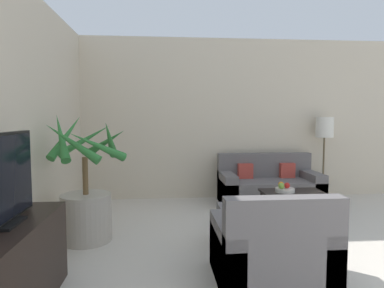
{
  "coord_description": "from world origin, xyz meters",
  "views": [
    {
      "loc": [
        -1.81,
        -0.07,
        1.39
      ],
      "look_at": [
        -1.38,
        4.77,
        1.0
      ],
      "focal_mm": 32.0,
      "sensor_mm": 36.0,
      "label": 1
    }
  ],
  "objects_px": {
    "armchair": "(271,252)",
    "ottoman": "(251,226)",
    "apple_red": "(287,185)",
    "potted_palm": "(86,200)",
    "floor_lamp": "(324,132)",
    "television": "(4,180)",
    "fruit_bowl": "(285,190)",
    "orange_fruit": "(281,185)",
    "apple_green": "(281,186)",
    "sofa_loveseat": "(269,187)",
    "tv_console": "(7,272)",
    "coffee_table": "(293,196)"
  },
  "relations": [
    {
      "from": "armchair",
      "to": "ottoman",
      "type": "height_order",
      "value": "armchair"
    },
    {
      "from": "ottoman",
      "to": "apple_red",
      "type": "bearing_deg",
      "value": 47.89
    },
    {
      "from": "potted_palm",
      "to": "floor_lamp",
      "type": "relative_size",
      "value": 1.05
    },
    {
      "from": "television",
      "to": "armchair",
      "type": "xyz_separation_m",
      "value": [
        1.96,
        0.33,
        -0.7
      ]
    },
    {
      "from": "fruit_bowl",
      "to": "ottoman",
      "type": "distance_m",
      "value": 1.03
    },
    {
      "from": "floor_lamp",
      "to": "orange_fruit",
      "type": "bearing_deg",
      "value": -135.25
    },
    {
      "from": "ottoman",
      "to": "apple_green",
      "type": "bearing_deg",
      "value": 50.7
    },
    {
      "from": "sofa_loveseat",
      "to": "armchair",
      "type": "height_order",
      "value": "armchair"
    },
    {
      "from": "tv_console",
      "to": "ottoman",
      "type": "relative_size",
      "value": 1.88
    },
    {
      "from": "potted_palm",
      "to": "fruit_bowl",
      "type": "height_order",
      "value": "potted_palm"
    },
    {
      "from": "sofa_loveseat",
      "to": "coffee_table",
      "type": "relative_size",
      "value": 1.94
    },
    {
      "from": "potted_palm",
      "to": "apple_green",
      "type": "distance_m",
      "value": 2.44
    },
    {
      "from": "television",
      "to": "fruit_bowl",
      "type": "xyz_separation_m",
      "value": [
        2.67,
        1.96,
        -0.55
      ]
    },
    {
      "from": "sofa_loveseat",
      "to": "orange_fruit",
      "type": "bearing_deg",
      "value": -97.51
    },
    {
      "from": "apple_red",
      "to": "sofa_loveseat",
      "type": "bearing_deg",
      "value": 86.32
    },
    {
      "from": "potted_palm",
      "to": "fruit_bowl",
      "type": "bearing_deg",
      "value": 11.37
    },
    {
      "from": "television",
      "to": "apple_green",
      "type": "xyz_separation_m",
      "value": [
        2.61,
        1.93,
        -0.48
      ]
    },
    {
      "from": "sofa_loveseat",
      "to": "armchair",
      "type": "relative_size",
      "value": 1.72
    },
    {
      "from": "coffee_table",
      "to": "ottoman",
      "type": "bearing_deg",
      "value": -134.87
    },
    {
      "from": "television",
      "to": "apple_green",
      "type": "distance_m",
      "value": 3.28
    },
    {
      "from": "television",
      "to": "armchair",
      "type": "relative_size",
      "value": 0.94
    },
    {
      "from": "potted_palm",
      "to": "apple_green",
      "type": "bearing_deg",
      "value": 10.87
    },
    {
      "from": "floor_lamp",
      "to": "fruit_bowl",
      "type": "relative_size",
      "value": 5.5
    },
    {
      "from": "fruit_bowl",
      "to": "apple_green",
      "type": "bearing_deg",
      "value": -151.45
    },
    {
      "from": "potted_palm",
      "to": "sofa_loveseat",
      "type": "height_order",
      "value": "potted_palm"
    },
    {
      "from": "apple_red",
      "to": "floor_lamp",
      "type": "bearing_deg",
      "value": 47.88
    },
    {
      "from": "armchair",
      "to": "floor_lamp",
      "type": "bearing_deg",
      "value": 57.14
    },
    {
      "from": "orange_fruit",
      "to": "tv_console",
      "type": "bearing_deg",
      "value": -142.58
    },
    {
      "from": "potted_palm",
      "to": "apple_green",
      "type": "xyz_separation_m",
      "value": [
        2.4,
        0.46,
        0.02
      ]
    },
    {
      "from": "television",
      "to": "sofa_loveseat",
      "type": "distance_m",
      "value": 4.08
    },
    {
      "from": "sofa_loveseat",
      "to": "apple_green",
      "type": "relative_size",
      "value": 19.7
    },
    {
      "from": "floor_lamp",
      "to": "potted_palm",
      "type": "bearing_deg",
      "value": -154.71
    },
    {
      "from": "tv_console",
      "to": "television",
      "type": "bearing_deg",
      "value": 0.0
    },
    {
      "from": "fruit_bowl",
      "to": "orange_fruit",
      "type": "relative_size",
      "value": 3.33
    },
    {
      "from": "sofa_loveseat",
      "to": "orange_fruit",
      "type": "relative_size",
      "value": 20.68
    },
    {
      "from": "orange_fruit",
      "to": "apple_green",
      "type": "bearing_deg",
      "value": -107.83
    },
    {
      "from": "ottoman",
      "to": "potted_palm",
      "type": "bearing_deg",
      "value": 171.64
    },
    {
      "from": "apple_green",
      "to": "orange_fruit",
      "type": "relative_size",
      "value": 1.05
    },
    {
      "from": "floor_lamp",
      "to": "ottoman",
      "type": "xyz_separation_m",
      "value": [
        -1.76,
        -1.95,
        -0.93
      ]
    },
    {
      "from": "floor_lamp",
      "to": "tv_console",
      "type": "bearing_deg",
      "value": -140.2
    },
    {
      "from": "floor_lamp",
      "to": "coffee_table",
      "type": "relative_size",
      "value": 1.71
    },
    {
      "from": "apple_red",
      "to": "armchair",
      "type": "xyz_separation_m",
      "value": [
        -0.74,
        -1.63,
        -0.22
      ]
    },
    {
      "from": "sofa_loveseat",
      "to": "armchair",
      "type": "bearing_deg",
      "value": -107.25
    },
    {
      "from": "fruit_bowl",
      "to": "television",
      "type": "bearing_deg",
      "value": -143.73
    },
    {
      "from": "coffee_table",
      "to": "armchair",
      "type": "height_order",
      "value": "armchair"
    },
    {
      "from": "apple_red",
      "to": "television",
      "type": "bearing_deg",
      "value": -144.06
    },
    {
      "from": "television",
      "to": "sofa_loveseat",
      "type": "bearing_deg",
      "value": 46.59
    },
    {
      "from": "coffee_table",
      "to": "apple_green",
      "type": "bearing_deg",
      "value": -164.15
    },
    {
      "from": "tv_console",
      "to": "floor_lamp",
      "type": "bearing_deg",
      "value": 39.8
    },
    {
      "from": "armchair",
      "to": "potted_palm",
      "type": "bearing_deg",
      "value": 146.86
    }
  ]
}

